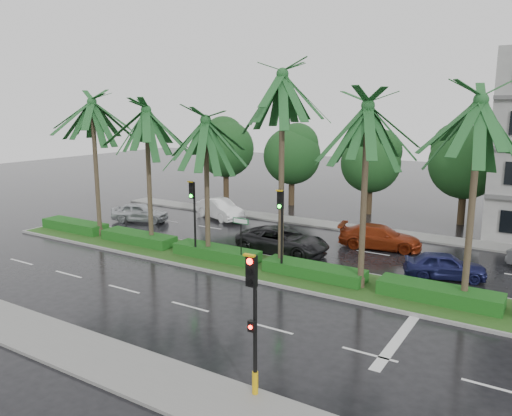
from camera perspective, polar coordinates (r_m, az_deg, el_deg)
The scene contains 17 objects.
ground at distance 25.83m, azimuth -0.45°, elevation -7.58°, with size 120.00×120.00×0.00m, color black.
near_sidewalk at distance 18.70m, azimuth -18.11°, elevation -15.73°, with size 40.00×2.40×0.12m, color slate.
far_sidewalk at distance 36.12m, azimuth 9.80°, elevation -2.11°, with size 40.00×2.00×0.12m, color slate.
median at distance 26.61m, azimuth 0.71°, elevation -6.83°, with size 36.00×4.00×0.15m.
hedge at distance 26.49m, azimuth 0.71°, elevation -6.07°, with size 35.20×1.40×0.60m.
lane_markings at distance 24.07m, azimuth 5.18°, elevation -9.07°, with size 34.00×13.06×0.01m.
palm_row at distance 25.95m, azimuth -1.63°, elevation 10.49°, with size 26.30×4.20×10.65m.
signal_near at distance 14.53m, azimuth -0.30°, elevation -12.59°, with size 0.34×0.45×4.36m.
signal_median_left at distance 27.54m, azimuth -7.17°, elevation -0.00°, with size 0.34×0.42×4.36m.
signal_median_right at distance 24.52m, azimuth 2.87°, elevation -1.35°, with size 0.34×0.42×4.36m.
street_sign at distance 26.14m, azimuth -1.75°, elevation -2.50°, with size 0.95×0.09×2.60m.
bg_trees at distance 40.78m, azimuth 12.14°, elevation 5.88°, with size 33.04×5.28×7.63m.
car_silver at distance 38.23m, azimuth -13.10°, elevation -0.48°, with size 4.20×1.69×1.43m, color #B8BCC1.
car_white at distance 38.28m, azimuth -4.12°, elevation -0.12°, with size 4.65×1.62×1.53m, color white.
car_darkgrey at distance 29.28m, azimuth 3.09°, elevation -3.73°, with size 5.50×2.54×1.53m, color black.
car_red at distance 31.15m, azimuth 13.97°, elevation -3.23°, with size 4.92×2.00×1.43m, color maroon.
car_blue at distance 26.75m, azimuth 20.77°, elevation -6.17°, with size 3.93×1.58×1.34m, color navy.
Camera 1 is at (13.08, -20.62, 8.42)m, focal length 35.00 mm.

